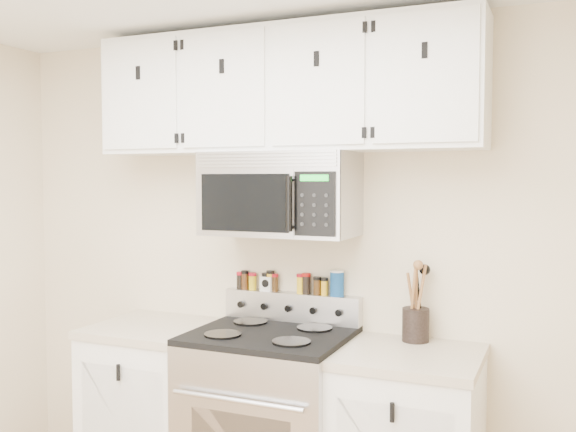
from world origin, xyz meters
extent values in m
cube|color=beige|center=(0.00, 1.75, 1.25)|extent=(3.50, 0.01, 2.50)
cube|color=#B7B7BA|center=(0.00, 1.43, 0.46)|extent=(0.76, 0.65, 0.92)
cube|color=black|center=(0.00, 1.43, 0.94)|extent=(0.76, 0.65, 0.03)
cube|color=#B7B7BA|center=(0.00, 1.71, 1.03)|extent=(0.76, 0.08, 0.15)
cylinder|color=black|center=(-0.18, 1.28, 0.96)|extent=(0.18, 0.18, 0.01)
cylinder|color=black|center=(0.18, 1.28, 0.96)|extent=(0.18, 0.18, 0.01)
cylinder|color=black|center=(-0.18, 1.57, 0.96)|extent=(0.18, 0.18, 0.01)
cylinder|color=black|center=(0.18, 1.57, 0.96)|extent=(0.18, 0.18, 0.01)
cube|color=white|center=(-0.69, 1.45, 0.44)|extent=(0.62, 0.60, 0.88)
cube|color=tan|center=(-0.69, 1.45, 0.90)|extent=(0.64, 0.62, 0.04)
cube|color=tan|center=(0.69, 1.45, 0.90)|extent=(0.64, 0.62, 0.04)
cube|color=#9E9EA3|center=(0.00, 1.56, 1.63)|extent=(0.76, 0.38, 0.42)
cube|color=#B7B7BA|center=(0.00, 1.36, 1.80)|extent=(0.73, 0.01, 0.08)
cube|color=black|center=(-0.10, 1.36, 1.59)|extent=(0.47, 0.01, 0.28)
cube|color=black|center=(0.26, 1.36, 1.59)|extent=(0.20, 0.01, 0.30)
cylinder|color=black|center=(0.15, 1.33, 1.59)|extent=(0.03, 0.03, 0.26)
cube|color=white|center=(0.00, 1.58, 2.15)|extent=(2.00, 0.33, 0.62)
cube|color=white|center=(-0.75, 1.41, 2.15)|extent=(0.46, 0.01, 0.57)
cube|color=black|center=(-0.75, 1.41, 2.26)|extent=(0.02, 0.01, 0.07)
cube|color=white|center=(-0.25, 1.41, 2.15)|extent=(0.46, 0.01, 0.57)
cube|color=black|center=(-0.25, 1.41, 2.26)|extent=(0.03, 0.01, 0.07)
cube|color=white|center=(0.25, 1.41, 2.15)|extent=(0.46, 0.01, 0.57)
cube|color=black|center=(0.25, 1.41, 2.26)|extent=(0.03, 0.01, 0.07)
cube|color=white|center=(0.75, 1.41, 2.15)|extent=(0.46, 0.01, 0.57)
cube|color=black|center=(0.75, 1.41, 2.26)|extent=(0.02, 0.01, 0.07)
cylinder|color=black|center=(0.67, 1.65, 1.00)|extent=(0.13, 0.13, 0.16)
cylinder|color=brown|center=(0.67, 1.65, 1.12)|extent=(0.02, 0.02, 0.30)
cylinder|color=brown|center=(0.70, 1.64, 1.14)|extent=(0.02, 0.02, 0.32)
cylinder|color=brown|center=(0.65, 1.66, 1.11)|extent=(0.02, 0.02, 0.28)
cylinder|color=black|center=(0.69, 1.67, 1.12)|extent=(0.02, 0.02, 0.29)
cylinder|color=brown|center=(0.66, 1.63, 1.13)|extent=(0.02, 0.02, 0.31)
cube|color=white|center=(-0.14, 1.71, 1.14)|extent=(0.07, 0.06, 0.08)
cylinder|color=navy|center=(0.25, 1.71, 1.16)|extent=(0.07, 0.07, 0.13)
cylinder|color=white|center=(0.25, 1.71, 1.23)|extent=(0.07, 0.07, 0.01)
cylinder|color=black|center=(-0.31, 1.71, 1.14)|extent=(0.04, 0.04, 0.08)
cylinder|color=#B40D1D|center=(-0.31, 1.71, 1.19)|extent=(0.04, 0.04, 0.02)
cylinder|color=#442510|center=(-0.28, 1.71, 1.14)|extent=(0.04, 0.04, 0.09)
cylinder|color=black|center=(-0.28, 1.71, 1.19)|extent=(0.04, 0.04, 0.02)
cylinder|color=gold|center=(-0.23, 1.71, 1.14)|extent=(0.04, 0.04, 0.08)
cylinder|color=#AC0D1F|center=(-0.23, 1.71, 1.18)|extent=(0.04, 0.04, 0.02)
cylinder|color=black|center=(-0.15, 1.71, 1.14)|extent=(0.04, 0.04, 0.08)
cylinder|color=black|center=(-0.15, 1.71, 1.19)|extent=(0.04, 0.04, 0.02)
cylinder|color=gold|center=(-0.13, 1.71, 1.15)|extent=(0.04, 0.04, 0.10)
cylinder|color=black|center=(-0.13, 1.71, 1.20)|extent=(0.04, 0.04, 0.02)
cylinder|color=#3C240E|center=(-0.10, 1.71, 1.14)|extent=(0.03, 0.03, 0.08)
cylinder|color=#9E0C14|center=(-0.10, 1.71, 1.19)|extent=(0.04, 0.04, 0.02)
cylinder|color=yellow|center=(0.05, 1.71, 1.14)|extent=(0.04, 0.04, 0.09)
cylinder|color=maroon|center=(0.05, 1.71, 1.20)|extent=(0.04, 0.04, 0.02)
cylinder|color=black|center=(0.08, 1.71, 1.15)|extent=(0.04, 0.04, 0.09)
cylinder|color=#A70F0C|center=(0.08, 1.71, 1.20)|extent=(0.05, 0.05, 0.02)
cylinder|color=#3E270F|center=(0.14, 1.71, 1.14)|extent=(0.04, 0.04, 0.08)
cylinder|color=black|center=(0.14, 1.71, 1.19)|extent=(0.04, 0.04, 0.02)
cylinder|color=gold|center=(0.18, 1.71, 1.14)|extent=(0.04, 0.04, 0.08)
cylinder|color=black|center=(0.18, 1.71, 1.18)|extent=(0.04, 0.04, 0.02)
camera|label=1|loc=(1.31, -1.41, 1.70)|focal=40.00mm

